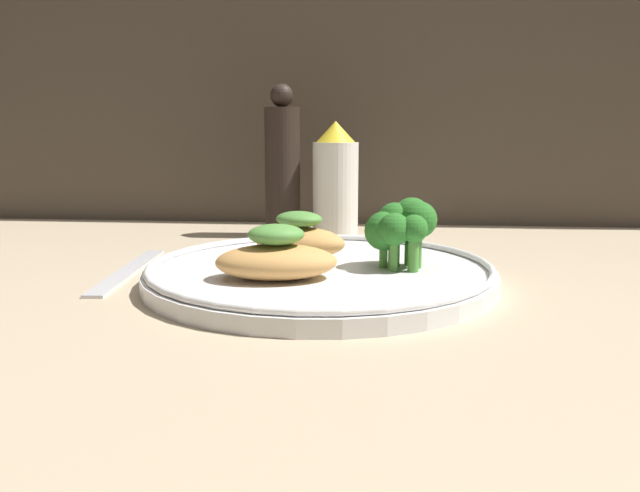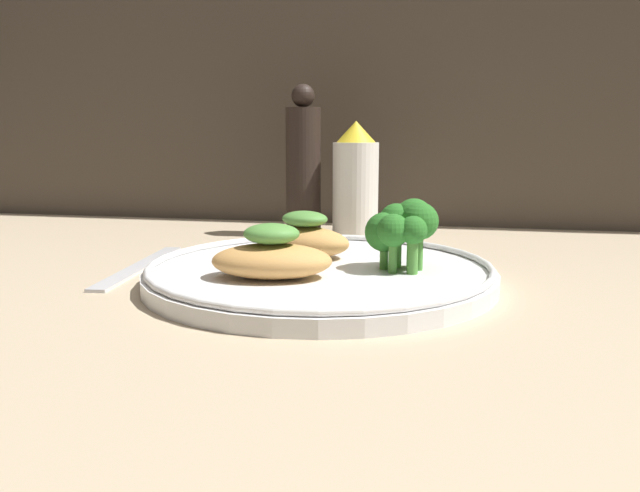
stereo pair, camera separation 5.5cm
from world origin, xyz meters
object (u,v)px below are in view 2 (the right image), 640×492
Objects in this scene: pepper_grinder at (303,167)px; plate at (320,272)px; broccoli_bunch at (403,227)px; sauce_bottle at (356,182)px.

plate is at bearing -73.65° from pepper_grinder.
plate is at bearing -172.64° from broccoli_bunch.
broccoli_bunch is at bearing -59.00° from pepper_grinder.
pepper_grinder is at bearing 121.00° from broccoli_bunch.
broccoli_bunch is 28.65cm from pepper_grinder.
plate is 26.01cm from sauce_bottle.
plate is 4.87× the size of broccoli_bunch.
sauce_bottle is 0.76× the size of pepper_grinder.
broccoli_bunch is 0.33× the size of pepper_grinder.
broccoli_bunch is 25.65cm from sauce_bottle.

